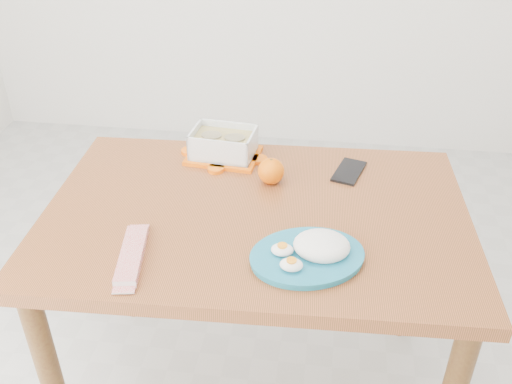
# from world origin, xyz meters

# --- Properties ---
(ground) EXTENTS (3.50, 3.50, 0.00)m
(ground) POSITION_xyz_m (0.00, 0.00, 0.00)
(ground) COLOR #B7B7B2
(ground) RESTS_ON ground
(dining_table) EXTENTS (1.19, 0.82, 0.75)m
(dining_table) POSITION_xyz_m (0.13, -0.13, 0.65)
(dining_table) COLOR #A44F2E
(dining_table) RESTS_ON ground
(food_container) EXTENTS (0.23, 0.19, 0.09)m
(food_container) POSITION_xyz_m (-0.01, 0.15, 0.80)
(food_container) COLOR #FF6807
(food_container) RESTS_ON dining_table
(orange_fruit) EXTENTS (0.08, 0.08, 0.08)m
(orange_fruit) POSITION_xyz_m (0.15, 0.02, 0.79)
(orange_fruit) COLOR #FF6305
(orange_fruit) RESTS_ON dining_table
(rice_plate) EXTENTS (0.36, 0.36, 0.08)m
(rice_plate) POSITION_xyz_m (0.29, -0.32, 0.77)
(rice_plate) COLOR teal
(rice_plate) RESTS_ON dining_table
(candy_bar) EXTENTS (0.09, 0.22, 0.02)m
(candy_bar) POSITION_xyz_m (-0.14, -0.38, 0.76)
(candy_bar) COLOR #C0090C
(candy_bar) RESTS_ON dining_table
(smartphone) EXTENTS (0.11, 0.16, 0.01)m
(smartphone) POSITION_xyz_m (0.38, 0.11, 0.75)
(smartphone) COLOR black
(smartphone) RESTS_ON dining_table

